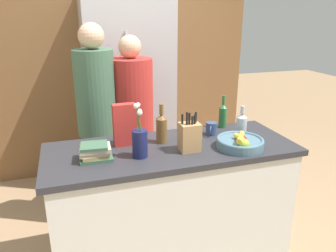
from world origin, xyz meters
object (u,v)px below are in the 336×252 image
object	(u,v)px
refrigerator	(129,92)
person_in_blue	(132,119)
book_stack	(95,152)
bottle_vinegar	(162,128)
flower_vase	(140,141)
fruit_bowl	(240,142)
bottle_wine	(223,115)
cereal_box	(124,125)
knife_block	(189,137)
bottle_oil	(242,124)
person_at_sink	(97,117)
coffee_mug	(211,129)

from	to	relation	value
refrigerator	person_in_blue	distance (m)	0.68
book_stack	bottle_vinegar	distance (m)	0.50
refrigerator	flower_vase	xyz separation A→B (m)	(-0.22, -1.49, 0.04)
fruit_bowl	bottle_wine	world-z (taller)	bottle_wine
fruit_bowl	cereal_box	world-z (taller)	cereal_box
person_in_blue	bottle_vinegar	bearing A→B (deg)	-86.32
bottle_vinegar	book_stack	bearing A→B (deg)	-161.79
knife_block	bottle_vinegar	bearing A→B (deg)	124.79
fruit_bowl	bottle_oil	xyz separation A→B (m)	(0.12, 0.21, 0.05)
person_at_sink	fruit_bowl	bearing A→B (deg)	-44.32
person_at_sink	person_in_blue	world-z (taller)	person_at_sink
coffee_mug	knife_block	bearing A→B (deg)	-138.76
knife_block	bottle_vinegar	size ratio (longest dim) A/B	0.98
flower_vase	cereal_box	world-z (taller)	flower_vase
refrigerator	fruit_bowl	xyz separation A→B (m)	(0.45, -1.56, -0.03)
bottle_oil	bottle_wine	size ratio (longest dim) A/B	0.89
book_stack	person_in_blue	bearing A→B (deg)	63.66
bottle_vinegar	coffee_mug	bearing A→B (deg)	5.52
fruit_bowl	bottle_vinegar	xyz separation A→B (m)	(-0.47, 0.25, 0.07)
person_in_blue	flower_vase	bearing A→B (deg)	-101.44
bottle_oil	book_stack	bearing A→B (deg)	-174.35
flower_vase	bottle_oil	world-z (taller)	flower_vase
person_in_blue	book_stack	bearing A→B (deg)	-119.50
knife_block	cereal_box	xyz separation A→B (m)	(-0.38, 0.22, 0.05)
refrigerator	knife_block	bearing A→B (deg)	-85.78
bottle_vinegar	bottle_wine	distance (m)	0.57
bottle_vinegar	person_in_blue	distance (m)	0.66
fruit_bowl	bottle_wine	distance (m)	0.43
refrigerator	coffee_mug	size ratio (longest dim) A/B	17.69
cereal_box	bottle_wine	bearing A→B (deg)	9.77
refrigerator	person_at_sink	bearing A→B (deg)	-119.04
bottle_wine	person_in_blue	world-z (taller)	person_in_blue
refrigerator	person_in_blue	world-z (taller)	refrigerator
fruit_bowl	bottle_vinegar	world-z (taller)	bottle_vinegar
bottle_wine	person_in_blue	distance (m)	0.79
fruit_bowl	book_stack	xyz separation A→B (m)	(-0.94, 0.10, 0.01)
coffee_mug	person_at_sink	world-z (taller)	person_at_sink
refrigerator	bottle_wine	bearing A→B (deg)	-65.20
flower_vase	bottle_wine	size ratio (longest dim) A/B	1.37
knife_block	flower_vase	size ratio (longest dim) A/B	0.77
book_stack	bottle_oil	distance (m)	1.07
cereal_box	book_stack	bearing A→B (deg)	-140.18
book_stack	refrigerator	bearing A→B (deg)	71.38
knife_block	flower_vase	world-z (taller)	flower_vase
refrigerator	bottle_vinegar	xyz separation A→B (m)	(-0.02, -1.30, 0.04)
refrigerator	knife_block	xyz separation A→B (m)	(0.11, -1.49, 0.03)
person_at_sink	cereal_box	bearing A→B (deg)	-76.65
knife_block	book_stack	distance (m)	0.60
refrigerator	cereal_box	distance (m)	1.31
book_stack	person_at_sink	bearing A→B (deg)	83.20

